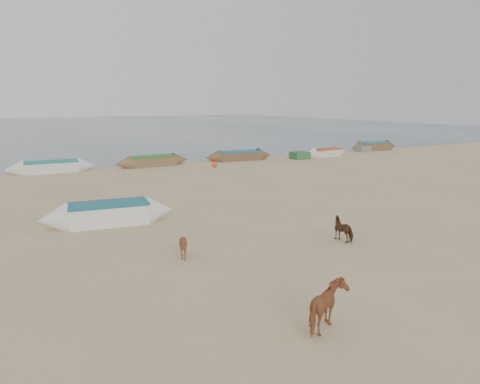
% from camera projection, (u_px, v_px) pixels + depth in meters
% --- Properties ---
extents(ground, '(140.00, 140.00, 0.00)m').
position_uv_depth(ground, '(291.00, 235.00, 18.08)').
color(ground, tan).
rests_on(ground, ground).
extents(sea, '(160.00, 160.00, 0.00)m').
position_uv_depth(sea, '(36.00, 128.00, 88.03)').
color(sea, slate).
rests_on(sea, ground).
extents(cow_adult, '(1.44, 1.18, 1.11)m').
position_uv_depth(cow_adult, '(327.00, 307.00, 10.46)').
color(cow_adult, '#985531').
rests_on(cow_adult, ground).
extents(calf_front, '(1.02, 0.98, 0.87)m').
position_uv_depth(calf_front, '(183.00, 246.00, 15.21)').
color(calf_front, brown).
rests_on(calf_front, ground).
extents(calf_right, '(1.07, 1.12, 0.88)m').
position_uv_depth(calf_right, '(345.00, 229.00, 17.26)').
color(calf_right, '#4C2D18').
rests_on(calf_right, ground).
extents(near_canoe, '(5.58, 2.02, 0.94)m').
position_uv_depth(near_canoe, '(108.00, 213.00, 19.51)').
color(near_canoe, white).
rests_on(near_canoe, ground).
extents(waterline_canoes, '(56.57, 3.60, 0.90)m').
position_uv_depth(waterline_canoes, '(130.00, 163.00, 35.77)').
color(waterline_canoes, brown).
rests_on(waterline_canoes, ground).
extents(beach_clutter, '(47.10, 4.27, 0.64)m').
position_uv_depth(beach_clutter, '(194.00, 161.00, 37.46)').
color(beach_clutter, '#285928').
rests_on(beach_clutter, ground).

